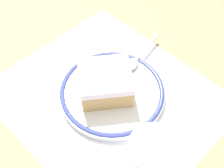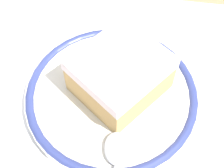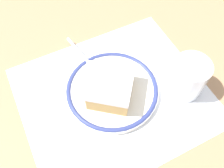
% 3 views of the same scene
% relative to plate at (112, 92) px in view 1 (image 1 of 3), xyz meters
% --- Properties ---
extents(ground_plane, '(2.40, 2.40, 0.00)m').
position_rel_plate_xyz_m(ground_plane, '(-0.00, 0.01, -0.01)').
color(ground_plane, '#9E7551').
extents(placemat, '(0.40, 0.35, 0.00)m').
position_rel_plate_xyz_m(placemat, '(-0.00, 0.01, -0.01)').
color(placemat, white).
rests_on(placemat, ground_plane).
extents(plate, '(0.21, 0.21, 0.02)m').
position_rel_plate_xyz_m(plate, '(0.00, 0.00, 0.00)').
color(plate, silver).
rests_on(plate, placemat).
extents(cake_slice, '(0.13, 0.13, 0.05)m').
position_rel_plate_xyz_m(cake_slice, '(0.01, 0.01, 0.03)').
color(cake_slice, tan).
rests_on(cake_slice, plate).
extents(spoon, '(0.04, 0.13, 0.01)m').
position_rel_plate_xyz_m(spoon, '(0.02, -0.09, 0.01)').
color(spoon, silver).
rests_on(spoon, plate).
extents(cup, '(0.08, 0.08, 0.09)m').
position_rel_plate_xyz_m(cup, '(-0.15, 0.06, 0.03)').
color(cup, silver).
rests_on(cup, placemat).
extents(napkin, '(0.15, 0.16, 0.00)m').
position_rel_plate_xyz_m(napkin, '(0.12, 0.11, -0.01)').
color(napkin, white).
rests_on(napkin, placemat).
extents(sugar_packet, '(0.05, 0.06, 0.01)m').
position_rel_plate_xyz_m(sugar_packet, '(-0.10, 0.10, -0.01)').
color(sugar_packet, '#8CB2E0').
rests_on(sugar_packet, placemat).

